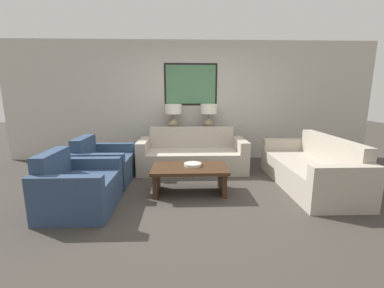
% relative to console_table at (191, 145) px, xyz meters
% --- Properties ---
extents(ground_plane, '(20.00, 20.00, 0.00)m').
position_rel_console_table_xyz_m(ground_plane, '(0.00, -2.03, -0.36)').
color(ground_plane, '#3D3833').
extents(back_wall, '(8.32, 0.12, 2.65)m').
position_rel_console_table_xyz_m(back_wall, '(0.00, 0.28, 0.97)').
color(back_wall, beige).
rests_on(back_wall, ground_plane).
extents(console_table, '(1.22, 0.39, 0.72)m').
position_rel_console_table_xyz_m(console_table, '(0.00, 0.00, 0.00)').
color(console_table, black).
rests_on(console_table, ground_plane).
extents(table_lamp_left, '(0.37, 0.37, 0.56)m').
position_rel_console_table_xyz_m(table_lamp_left, '(-0.39, 0.00, 0.73)').
color(table_lamp_left, tan).
rests_on(table_lamp_left, console_table).
extents(table_lamp_right, '(0.37, 0.37, 0.56)m').
position_rel_console_table_xyz_m(table_lamp_right, '(0.39, 0.00, 0.73)').
color(table_lamp_right, tan).
rests_on(table_lamp_right, console_table).
extents(couch_by_back_wall, '(2.08, 0.90, 0.82)m').
position_rel_console_table_xyz_m(couch_by_back_wall, '(0.00, -0.67, -0.08)').
color(couch_by_back_wall, '#ADA393').
rests_on(couch_by_back_wall, ground_plane).
extents(couch_by_side, '(0.90, 2.08, 0.82)m').
position_rel_console_table_xyz_m(couch_by_side, '(1.91, -1.67, -0.08)').
color(couch_by_side, '#ADA393').
rests_on(couch_by_side, ground_plane).
extents(coffee_table, '(1.14, 0.66, 0.41)m').
position_rel_console_table_xyz_m(coffee_table, '(-0.09, -1.87, -0.06)').
color(coffee_table, '#3D2616').
rests_on(coffee_table, ground_plane).
extents(decorative_bowl, '(0.27, 0.27, 0.04)m').
position_rel_console_table_xyz_m(decorative_bowl, '(-0.03, -1.82, 0.07)').
color(decorative_bowl, beige).
rests_on(decorative_bowl, coffee_table).
extents(armchair_near_back_wall, '(0.86, 0.98, 0.79)m').
position_rel_console_table_xyz_m(armchair_near_back_wall, '(-1.56, -1.34, -0.08)').
color(armchair_near_back_wall, navy).
rests_on(armchair_near_back_wall, ground_plane).
extents(armchair_near_camera, '(0.86, 0.98, 0.79)m').
position_rel_console_table_xyz_m(armchair_near_camera, '(-1.56, -2.41, -0.08)').
color(armchair_near_camera, navy).
rests_on(armchair_near_camera, ground_plane).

